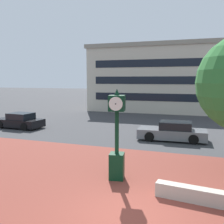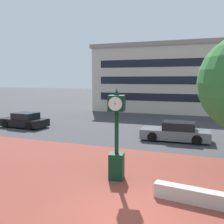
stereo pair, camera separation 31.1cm
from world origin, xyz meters
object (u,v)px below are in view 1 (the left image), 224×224
Objects in this scene: civic_building at (191,78)px; car_street_near at (20,121)px; car_street_far at (173,132)px; street_clock at (117,139)px.

car_street_near is at bearing -122.94° from civic_building.
car_street_near is at bearing 85.99° from car_street_far.
car_street_near and car_street_far have the same top height.
civic_building is at bearing 76.63° from street_clock.
street_clock is 7.95m from car_street_far.
car_street_far is at bearing 69.48° from street_clock.
civic_building is (0.36, 20.71, 3.69)m from car_street_far.
car_street_far is 0.18× the size of civic_building.
street_clock reaches higher than car_street_near.
car_street_far is 21.04m from civic_building.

